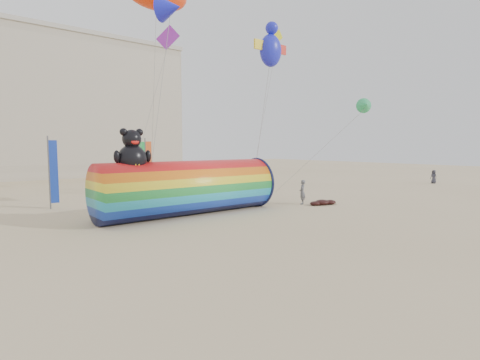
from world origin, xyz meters
TOP-DOWN VIEW (x-y plane):
  - ground at (0.00, 0.00)m, footprint 160.00×160.00m
  - windsock_assembly at (-1.19, 4.76)m, footprint 12.15×3.70m
  - kite_handler at (7.83, 2.92)m, footprint 0.82×0.78m
  - fabric_bundle at (8.97, 1.78)m, footprint 2.62×1.35m
  - festival_banners at (-1.70, 15.41)m, footprint 9.77×5.41m
  - flying_kites at (-0.40, 5.42)m, footprint 28.99×11.04m

SIDE VIEW (x-z plane):
  - ground at x=0.00m, z-range 0.00..0.00m
  - fabric_bundle at x=8.97m, z-range -0.03..0.37m
  - kite_handler at x=7.83m, z-range 0.00..1.88m
  - windsock_assembly at x=-1.19m, z-range -0.94..4.66m
  - festival_banners at x=-1.70m, z-range 0.04..5.24m
  - flying_kites at x=-0.40m, z-range 9.12..17.19m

